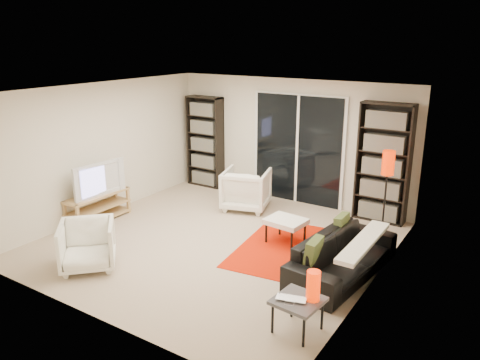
% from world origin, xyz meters
% --- Properties ---
extents(floor, '(5.00, 5.00, 0.00)m').
position_xyz_m(floor, '(0.00, 0.00, 0.00)').
color(floor, tan).
rests_on(floor, ground).
extents(wall_back, '(5.00, 0.02, 2.40)m').
position_xyz_m(wall_back, '(0.00, 2.50, 1.20)').
color(wall_back, silver).
rests_on(wall_back, ground).
extents(wall_front, '(5.00, 0.02, 2.40)m').
position_xyz_m(wall_front, '(0.00, -2.50, 1.20)').
color(wall_front, silver).
rests_on(wall_front, ground).
extents(wall_left, '(0.02, 5.00, 2.40)m').
position_xyz_m(wall_left, '(-2.50, 0.00, 1.20)').
color(wall_left, silver).
rests_on(wall_left, ground).
extents(wall_right, '(0.02, 5.00, 2.40)m').
position_xyz_m(wall_right, '(2.50, 0.00, 1.20)').
color(wall_right, silver).
rests_on(wall_right, ground).
extents(ceiling, '(5.00, 5.00, 0.02)m').
position_xyz_m(ceiling, '(0.00, 0.00, 2.40)').
color(ceiling, white).
rests_on(ceiling, wall_back).
extents(sliding_door, '(1.92, 0.08, 2.16)m').
position_xyz_m(sliding_door, '(0.20, 2.46, 1.05)').
color(sliding_door, white).
rests_on(sliding_door, ground).
extents(bookshelf_left, '(0.80, 0.30, 1.95)m').
position_xyz_m(bookshelf_left, '(-1.95, 2.33, 0.98)').
color(bookshelf_left, black).
rests_on(bookshelf_left, ground).
extents(bookshelf_right, '(0.90, 0.30, 2.10)m').
position_xyz_m(bookshelf_right, '(1.90, 2.33, 1.05)').
color(bookshelf_right, black).
rests_on(bookshelf_right, ground).
extents(tv_stand, '(0.39, 1.22, 0.50)m').
position_xyz_m(tv_stand, '(-2.30, -0.40, 0.26)').
color(tv_stand, tan).
rests_on(tv_stand, floor).
extents(tv, '(0.23, 1.03, 0.59)m').
position_xyz_m(tv, '(-2.28, -0.40, 0.79)').
color(tv, black).
rests_on(tv, tv_stand).
extents(rug, '(1.77, 2.23, 0.01)m').
position_xyz_m(rug, '(1.13, 0.39, 0.01)').
color(rug, red).
rests_on(rug, floor).
extents(sofa, '(0.98, 2.02, 0.57)m').
position_xyz_m(sofa, '(2.09, 0.05, 0.28)').
color(sofa, black).
rests_on(sofa, floor).
extents(armchair_back, '(1.03, 1.05, 0.77)m').
position_xyz_m(armchair_back, '(-0.41, 1.55, 0.38)').
color(armchair_back, white).
rests_on(armchair_back, floor).
extents(armchair_front, '(1.05, 1.05, 0.68)m').
position_xyz_m(armchair_front, '(-1.03, -1.69, 0.34)').
color(armchair_front, white).
rests_on(armchair_front, floor).
extents(ottoman, '(0.64, 0.54, 0.40)m').
position_xyz_m(ottoman, '(0.94, 0.57, 0.35)').
color(ottoman, white).
rests_on(ottoman, floor).
extents(side_table, '(0.54, 0.54, 0.40)m').
position_xyz_m(side_table, '(2.14, -1.46, 0.36)').
color(side_table, '#47474C').
rests_on(side_table, floor).
extents(laptop, '(0.38, 0.30, 0.03)m').
position_xyz_m(laptop, '(2.09, -1.56, 0.41)').
color(laptop, silver).
rests_on(laptop, side_table).
extents(table_lamp, '(0.15, 0.15, 0.34)m').
position_xyz_m(table_lamp, '(2.27, -1.38, 0.57)').
color(table_lamp, red).
rests_on(table_lamp, side_table).
extents(floor_lamp, '(0.22, 0.22, 1.44)m').
position_xyz_m(floor_lamp, '(2.15, 1.68, 1.10)').
color(floor_lamp, black).
rests_on(floor_lamp, floor).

